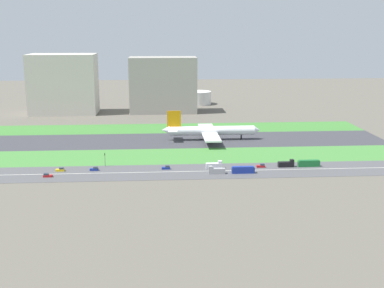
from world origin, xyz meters
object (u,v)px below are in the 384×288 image
object	(u,v)px
car_1	(60,170)
car_6	(166,168)
car_0	(261,166)
fuel_tank_centre	(198,98)
truck_2	(214,165)
fuel_tank_west	(161,97)
bus_1	(243,170)
car_5	(47,175)
airliner	(209,131)
truck_0	(216,171)
truck_1	(286,164)
car_3	(95,169)
traffic_light	(105,159)
bus_0	(309,163)
hangar_building	(163,85)
terminal_building	(63,84)

from	to	relation	value
car_1	car_6	bearing A→B (deg)	0.00
car_0	fuel_tank_centre	size ratio (longest dim) A/B	0.18
truck_2	fuel_tank_centre	distance (m)	227.27
fuel_tank_west	bus_1	bearing A→B (deg)	-80.44
car_5	airliner	bearing A→B (deg)	-138.70
car_0	airliner	bearing A→B (deg)	106.79
bus_1	truck_0	world-z (taller)	truck_0
truck_2	car_5	size ratio (longest dim) A/B	1.91
bus_1	fuel_tank_west	distance (m)	240.41
truck_1	truck_0	bearing A→B (deg)	-165.53
car_3	car_5	size ratio (longest dim) A/B	1.00
car_0	truck_1	world-z (taller)	truck_1
car_5	fuel_tank_west	world-z (taller)	fuel_tank_west
truck_2	traffic_light	xyz separation A→B (m)	(-57.81, 7.99, 2.62)
car_1	traffic_light	world-z (taller)	traffic_light
truck_2	bus_0	bearing A→B (deg)	0.00
car_5	hangar_building	world-z (taller)	hangar_building
fuel_tank_centre	truck_1	bearing A→B (deg)	-82.86
car_0	car_6	bearing A→B (deg)	180.00
car_6	traffic_light	size ratio (longest dim) A/B	0.61
truck_2	car_3	size ratio (longest dim) A/B	1.91
airliner	truck_2	xyz separation A→B (m)	(-4.41, -68.00, -4.56)
car_6	truck_0	distance (m)	27.01
car_6	car_3	bearing A→B (deg)	180.00
car_0	traffic_light	size ratio (longest dim) A/B	0.61
car_5	fuel_tank_centre	size ratio (longest dim) A/B	0.18
car_3	traffic_light	distance (m)	9.86
truck_1	truck_0	distance (m)	40.03
truck_1	truck_0	world-z (taller)	same
traffic_light	fuel_tank_centre	size ratio (longest dim) A/B	0.29
terminal_building	traffic_light	bearing A→B (deg)	-73.26
bus_0	hangar_building	size ratio (longest dim) A/B	0.20
car_5	traffic_light	world-z (taller)	traffic_light
car_1	bus_0	bearing A→B (deg)	-0.00
bus_1	bus_0	world-z (taller)	same
car_1	bus_1	bearing A→B (deg)	-6.11
car_3	bus_0	xyz separation A→B (m)	(113.12, -0.00, 0.90)
truck_1	fuel_tank_west	size ratio (longest dim) A/B	0.33
hangar_building	truck_1	bearing A→B (deg)	-70.89
hangar_building	fuel_tank_west	bearing A→B (deg)	92.32
bus_0	truck_1	bearing A→B (deg)	180.00
car_5	terminal_building	size ratio (longest dim) A/B	0.08
car_1	traffic_light	size ratio (longest dim) A/B	0.61
bus_1	car_6	xyz separation A→B (m)	(-38.87, 10.00, -0.90)
car_6	terminal_building	xyz separation A→B (m)	(-84.81, 182.00, 24.57)
car_0	car_3	xyz separation A→B (m)	(-87.43, 0.00, 0.00)
car_0	traffic_light	world-z (taller)	traffic_light
car_0	fuel_tank_west	size ratio (longest dim) A/B	0.17
bus_1	car_6	bearing A→B (deg)	-14.43
fuel_tank_west	car_6	bearing A→B (deg)	-89.73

